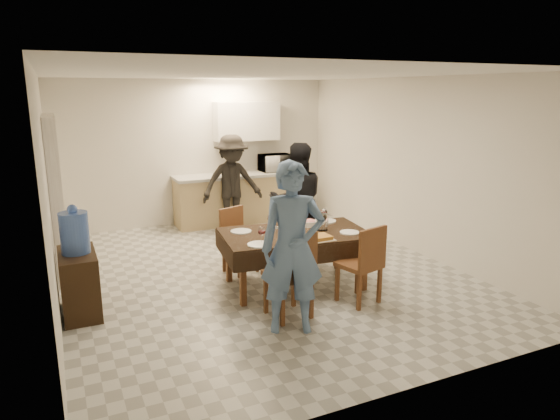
{
  "coord_description": "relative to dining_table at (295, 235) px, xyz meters",
  "views": [
    {
      "loc": [
        -2.42,
        -5.88,
        2.41
      ],
      "look_at": [
        0.14,
        -0.3,
        0.93
      ],
      "focal_mm": 32.0,
      "sensor_mm": 36.0,
      "label": 1
    }
  ],
  "objects": [
    {
      "name": "floor",
      "position": [
        -0.22,
        0.58,
        -0.66
      ],
      "size": [
        5.0,
        6.0,
        0.02
      ],
      "primitive_type": "cube",
      "color": "beige",
      "rests_on": "ground"
    },
    {
      "name": "stub_partition",
      "position": [
        -2.64,
        1.78,
        0.39
      ],
      "size": [
        0.15,
        1.4,
        2.1
      ],
      "primitive_type": "cube",
      "color": "white",
      "rests_on": "floor"
    },
    {
      "name": "person_far",
      "position": [
        0.55,
        1.05,
        0.18
      ],
      "size": [
        0.98,
        0.86,
        1.68
      ],
      "primitive_type": "imported",
      "rotation": [
        0.0,
        0.0,
        2.83
      ],
      "color": "black",
      "rests_on": "floor"
    },
    {
      "name": "chair_far_right",
      "position": [
        0.45,
        0.67,
        -0.13
      ],
      "size": [
        0.47,
        0.48,
        0.47
      ],
      "rotation": [
        0.0,
        0.0,
        2.92
      ],
      "color": "brown",
      "rests_on": "floor"
    },
    {
      "name": "wall_right",
      "position": [
        2.28,
        0.58,
        0.64
      ],
      "size": [
        0.02,
        6.0,
        2.6
      ],
      "primitive_type": "cube",
      "color": "silver",
      "rests_on": "floor"
    },
    {
      "name": "water_jug",
      "position": [
        -2.5,
        0.26,
        0.26
      ],
      "size": [
        0.3,
        0.3,
        0.45
      ],
      "primitive_type": "cylinder",
      "color": "#486ECB",
      "rests_on": "console"
    },
    {
      "name": "wall_front",
      "position": [
        -0.22,
        -2.42,
        0.64
      ],
      "size": [
        5.0,
        0.02,
        2.6
      ],
      "primitive_type": "cube",
      "color": "silver",
      "rests_on": "floor"
    },
    {
      "name": "wall_back",
      "position": [
        -0.22,
        3.58,
        0.64
      ],
      "size": [
        5.0,
        0.02,
        2.6
      ],
      "primitive_type": "cube",
      "color": "silver",
      "rests_on": "floor"
    },
    {
      "name": "person_near",
      "position": [
        -0.55,
        -1.05,
        0.21
      ],
      "size": [
        0.75,
        0.62,
        1.75
      ],
      "primitive_type": "imported",
      "rotation": [
        0.0,
        0.0,
        -0.37
      ],
      "color": "#5776A6",
      "rests_on": "floor"
    },
    {
      "name": "savoury_tart",
      "position": [
        0.1,
        -0.38,
        0.06
      ],
      "size": [
        0.38,
        0.29,
        0.05
      ],
      "primitive_type": "cube",
      "rotation": [
        0.0,
        0.0,
        0.04
      ],
      "color": "gold",
      "rests_on": "dining_table"
    },
    {
      "name": "chair_near_right",
      "position": [
        0.45,
        -0.84,
        -0.1
      ],
      "size": [
        0.51,
        0.52,
        0.5
      ],
      "rotation": [
        0.0,
        0.0,
        0.25
      ],
      "color": "brown",
      "rests_on": "floor"
    },
    {
      "name": "kitchen_base_cabinet",
      "position": [
        0.38,
        3.26,
        -0.23
      ],
      "size": [
        2.2,
        0.6,
        0.86
      ],
      "primitive_type": "cube",
      "color": "tan",
      "rests_on": "floor"
    },
    {
      "name": "ceiling",
      "position": [
        -0.22,
        0.58,
        1.94
      ],
      "size": [
        5.0,
        6.0,
        0.02
      ],
      "primitive_type": "cube",
      "color": "white",
      "rests_on": "wall_back"
    },
    {
      "name": "chair_far_left",
      "position": [
        -0.45,
        0.67,
        -0.13
      ],
      "size": [
        0.51,
        0.52,
        0.47
      ],
      "rotation": [
        0.0,
        0.0,
        3.48
      ],
      "color": "brown",
      "rests_on": "floor"
    },
    {
      "name": "upper_cabinet",
      "position": [
        0.68,
        3.4,
        1.19
      ],
      "size": [
        1.2,
        0.34,
        0.7
      ],
      "primitive_type": "cube",
      "color": "white",
      "rests_on": "wall_back"
    },
    {
      "name": "wine_glass_c",
      "position": [
        -0.2,
        0.3,
        0.13
      ],
      "size": [
        0.08,
        0.08,
        0.19
      ],
      "primitive_type": null,
      "color": "white",
      "rests_on": "dining_table"
    },
    {
      "name": "wall_left",
      "position": [
        -2.72,
        0.58,
        0.64
      ],
      "size": [
        0.02,
        6.0,
        2.6
      ],
      "primitive_type": "cube",
      "color": "silver",
      "rests_on": "floor"
    },
    {
      "name": "water_pitcher",
      "position": [
        0.35,
        -0.05,
        0.14
      ],
      "size": [
        0.14,
        0.14,
        0.21
      ],
      "primitive_type": "cylinder",
      "color": "white",
      "rests_on": "dining_table"
    },
    {
      "name": "console",
      "position": [
        -2.5,
        0.26,
        -0.31
      ],
      "size": [
        0.38,
        0.76,
        0.7
      ],
      "primitive_type": "cube",
      "color": "black",
      "rests_on": "floor"
    },
    {
      "name": "chair_near_left",
      "position": [
        -0.45,
        -0.84,
        -0.07
      ],
      "size": [
        0.49,
        0.49,
        0.53
      ],
      "rotation": [
        0.0,
        0.0,
        0.1
      ],
      "color": "brown",
      "rests_on": "floor"
    },
    {
      "name": "wine_bottle",
      "position": [
        -0.05,
        0.05,
        0.2
      ],
      "size": [
        0.08,
        0.08,
        0.33
      ],
      "primitive_type": null,
      "color": "black",
      "rests_on": "dining_table"
    },
    {
      "name": "wine_glass_a",
      "position": [
        -0.55,
        -0.25,
        0.14
      ],
      "size": [
        0.09,
        0.09,
        0.21
      ],
      "primitive_type": null,
      "color": "white",
      "rests_on": "dining_table"
    },
    {
      "name": "microwave",
      "position": [
        1.2,
        3.26,
        0.41
      ],
      "size": [
        0.58,
        0.39,
        0.32
      ],
      "primitive_type": "imported",
      "rotation": [
        0.0,
        0.0,
        3.14
      ],
      "color": "white",
      "rests_on": "kitchen_worktop"
    },
    {
      "name": "plate_near_right",
      "position": [
        0.6,
        -0.3,
        0.04
      ],
      "size": [
        0.24,
        0.24,
        0.01
      ],
      "primitive_type": "cylinder",
      "color": "white",
      "rests_on": "dining_table"
    },
    {
      "name": "plate_far_right",
      "position": [
        0.6,
        0.3,
        0.04
      ],
      "size": [
        0.28,
        0.28,
        0.02
      ],
      "primitive_type": "cylinder",
      "color": "white",
      "rests_on": "dining_table"
    },
    {
      "name": "wine_glass_b",
      "position": [
        0.55,
        0.25,
        0.13
      ],
      "size": [
        0.09,
        0.09,
        0.2
      ],
      "primitive_type": null,
      "color": "white",
      "rests_on": "dining_table"
    },
    {
      "name": "kitchen_worktop",
      "position": [
        0.38,
        3.26,
        0.22
      ],
      "size": [
        2.24,
        0.64,
        0.05
      ],
      "primitive_type": "cube",
      "color": "#ACACA7",
      "rests_on": "kitchen_base_cabinet"
    },
    {
      "name": "dining_table",
      "position": [
        0.0,
        0.0,
        0.0
      ],
      "size": [
        1.9,
        1.25,
        0.7
      ],
      "rotation": [
        0.0,
        0.0,
        -0.12
      ],
      "color": "black",
      "rests_on": "floor"
    },
    {
      "name": "mushroom_dish",
      "position": [
        -0.05,
        0.28,
        0.05
      ],
      "size": [
        0.19,
        0.19,
        0.03
      ],
      "primitive_type": "cylinder",
      "color": "white",
      "rests_on": "dining_table"
    },
    {
      "name": "plate_far_left",
      "position": [
        -0.6,
        0.3,
        0.04
      ],
      "size": [
        0.26,
        0.26,
        0.01
      ],
      "primitive_type": "cylinder",
      "color": "white",
      "rests_on": "dining_table"
    },
    {
      "name": "person_kitchen",
      "position": [
        0.17,
        2.81,
        0.17
      ],
      "size": [
        1.08,
        0.62,
        1.67
      ],
      "primitive_type": "imported",
      "color": "black",
      "rests_on": "floor"
    },
    {
      "name": "salad_bowl",
      "position": [
        0.3,
        0.18,
        0.07
      ],
      "size": [
        0.18,
        0.18,
        0.07
      ],
      "primitive_type": "cylinder",
      "color": "white",
      "rests_on": "dining_table"
    },
    {
      "name": "plate_near_left",
      "position": [
        -0.6,
        -0.3,
        0.04
      ],
      "size": [
        0.27,
        0.27,
        0.02
      ],
      "primitive_type": "cylinder",
      "color": "white",
      "rests_on": "dining_table"
    }
  ]
}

